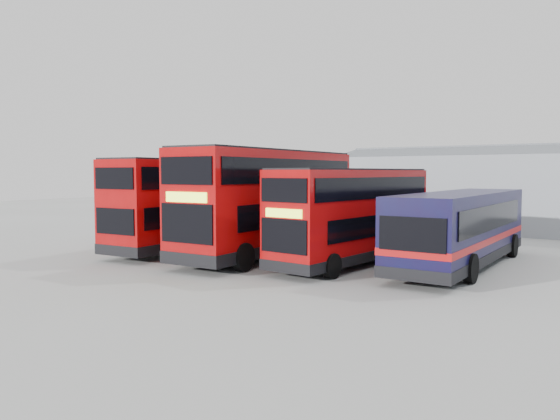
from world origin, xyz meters
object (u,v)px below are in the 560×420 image
(double_decker_left, at_px, (195,205))
(double_decker_right, at_px, (353,217))
(maintenance_shed, at_px, (560,192))
(double_decker_centre, at_px, (270,203))
(panel_van, at_px, (208,205))
(single_decker_blue, at_px, (461,230))
(office_block, at_px, (278,187))

(double_decker_left, xyz_separation_m, double_decker_right, (8.75, 0.58, -0.24))
(maintenance_shed, distance_m, double_decker_centre, 22.38)
(panel_van, bearing_deg, single_decker_blue, -7.55)
(maintenance_shed, height_order, double_decker_left, maintenance_shed)
(office_block, xyz_separation_m, single_decker_blue, (21.01, -16.25, -1.04))
(office_block, relative_size, double_decker_centre, 1.04)
(office_block, distance_m, double_decker_centre, 22.37)
(office_block, distance_m, double_decker_right, 24.88)
(double_decker_centre, relative_size, double_decker_right, 1.21)
(office_block, height_order, double_decker_left, office_block)
(double_decker_left, xyz_separation_m, panel_van, (-11.00, 12.69, -1.01))
(double_decker_left, bearing_deg, maintenance_shed, -128.51)
(maintenance_shed, xyz_separation_m, single_decker_blue, (-0.99, -18.25, -1.06))
(office_block, bearing_deg, double_decker_left, -66.17)
(double_decker_right, xyz_separation_m, single_decker_blue, (4.00, 1.89, -0.49))
(office_block, height_order, panel_van, office_block)
(single_decker_blue, height_order, panel_van, single_decker_blue)
(office_block, relative_size, double_decker_right, 1.26)
(double_decker_left, height_order, double_decker_centre, double_decker_centre)
(maintenance_shed, relative_size, double_decker_left, 2.78)
(panel_van, bearing_deg, double_decker_centre, -22.84)
(double_decker_left, relative_size, panel_van, 1.99)
(double_decker_centre, xyz_separation_m, double_decker_right, (4.26, 0.24, -0.43))
(double_decker_centre, xyz_separation_m, panel_van, (-15.48, 12.35, -1.20))
(office_block, height_order, single_decker_blue, office_block)
(double_decker_centre, distance_m, single_decker_blue, 8.58)
(office_block, distance_m, maintenance_shed, 22.09)
(office_block, xyz_separation_m, double_decker_centre, (12.76, -18.38, -0.11))
(double_decker_right, distance_m, single_decker_blue, 4.45)
(office_block, xyz_separation_m, panel_van, (-2.73, -6.03, -1.32))
(double_decker_left, relative_size, single_decker_blue, 0.95)
(single_decker_blue, bearing_deg, maintenance_shed, -94.53)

